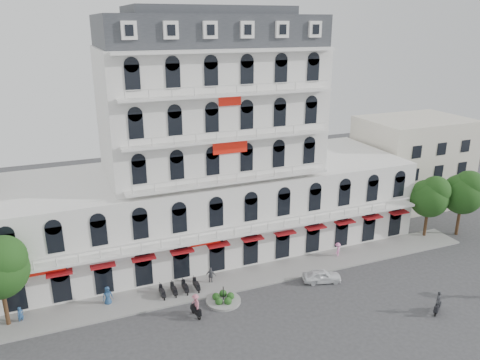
% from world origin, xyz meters
% --- Properties ---
extents(ground, '(120.00, 120.00, 0.00)m').
position_xyz_m(ground, '(0.00, 0.00, 0.00)').
color(ground, '#38383A').
rests_on(ground, ground).
extents(sidewalk, '(53.00, 4.00, 0.16)m').
position_xyz_m(sidewalk, '(0.00, 9.00, 0.08)').
color(sidewalk, gray).
rests_on(sidewalk, ground).
extents(main_building, '(45.00, 15.00, 25.80)m').
position_xyz_m(main_building, '(0.00, 18.00, 9.96)').
color(main_building, silver).
rests_on(main_building, ground).
extents(flank_building_east, '(14.00, 10.00, 12.00)m').
position_xyz_m(flank_building_east, '(30.00, 20.00, 6.00)').
color(flank_building_east, beige).
rests_on(flank_building_east, ground).
extents(traffic_island, '(3.20, 3.20, 1.60)m').
position_xyz_m(traffic_island, '(-3.00, 6.00, 0.26)').
color(traffic_island, gray).
rests_on(traffic_island, ground).
extents(parked_scooter_row, '(4.40, 1.80, 1.10)m').
position_xyz_m(parked_scooter_row, '(-6.35, 8.80, 0.00)').
color(parked_scooter_row, black).
rests_on(parked_scooter_row, ground).
extents(tree_east_inner, '(4.40, 4.37, 7.57)m').
position_xyz_m(tree_east_inner, '(24.05, 9.98, 5.21)').
color(tree_east_inner, '#382314').
rests_on(tree_east_inner, ground).
extents(tree_east_outer, '(4.65, 4.65, 8.05)m').
position_xyz_m(tree_east_outer, '(28.05, 8.98, 5.55)').
color(tree_east_outer, '#382314').
rests_on(tree_east_outer, ground).
extents(parked_car, '(4.04, 2.52, 1.28)m').
position_xyz_m(parked_car, '(7.20, 5.68, 0.64)').
color(parked_car, white).
rests_on(parked_car, ground).
extents(rider_northeast, '(1.47, 1.13, 2.19)m').
position_xyz_m(rider_northeast, '(13.83, -2.64, 1.08)').
color(rider_northeast, black).
rests_on(rider_northeast, ground).
extents(rider_center, '(0.83, 1.69, 2.19)m').
position_xyz_m(rider_center, '(-5.97, 4.84, 1.15)').
color(rider_center, black).
rests_on(rider_center, ground).
extents(pedestrian_left, '(0.93, 0.63, 1.83)m').
position_xyz_m(pedestrian_left, '(-12.81, 9.50, 0.91)').
color(pedestrian_left, navy).
rests_on(pedestrian_left, ground).
extents(pedestrian_mid, '(1.08, 0.85, 1.72)m').
position_xyz_m(pedestrian_mid, '(-3.01, 9.50, 0.86)').
color(pedestrian_mid, '#56575E').
rests_on(pedestrian_mid, ground).
extents(pedestrian_right, '(1.22, 1.19, 1.68)m').
position_xyz_m(pedestrian_right, '(11.49, 9.50, 0.84)').
color(pedestrian_right, pink).
rests_on(pedestrian_right, ground).
extents(pedestrian_far, '(0.67, 0.59, 1.53)m').
position_xyz_m(pedestrian_far, '(-20.00, 9.50, 0.77)').
color(pedestrian_far, '#2B4F82').
rests_on(pedestrian_far, ground).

